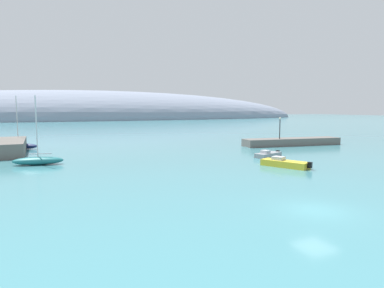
# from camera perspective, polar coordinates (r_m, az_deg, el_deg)

# --- Properties ---
(water) EXTENTS (600.00, 600.00, 0.00)m
(water) POSITION_cam_1_polar(r_m,az_deg,el_deg) (23.77, 20.29, -10.54)
(water) COLOR teal
(water) RESTS_ON ground
(breakwater_rocks) EXTENTS (18.85, 5.77, 1.31)m
(breakwater_rocks) POSITION_cam_1_polar(r_m,az_deg,el_deg) (63.55, 16.64, 0.37)
(breakwater_rocks) COLOR #66605B
(breakwater_rocks) RESTS_ON ground
(distant_ridge) EXTENTS (306.66, 74.84, 36.22)m
(distant_ridge) POSITION_cam_1_polar(r_m,az_deg,el_deg) (223.11, -16.07, 4.08)
(distant_ridge) COLOR gray
(distant_ridge) RESTS_ON ground
(sailboat_teal_near_shore) EXTENTS (5.92, 2.78, 8.18)m
(sailboat_teal_near_shore) POSITION_cam_1_polar(r_m,az_deg,el_deg) (43.76, -24.72, -2.53)
(sailboat_teal_near_shore) COLOR #1E6B70
(sailboat_teal_near_shore) RESTS_ON water
(sailboat_navy_mid_mooring) EXTENTS (6.54, 4.40, 8.74)m
(sailboat_navy_mid_mooring) POSITION_cam_1_polar(r_m,az_deg,el_deg) (62.19, -27.42, -0.27)
(sailboat_navy_mid_mooring) COLOR navy
(sailboat_navy_mid_mooring) RESTS_ON water
(motorboat_yellow_foreground) EXTENTS (3.76, 5.77, 1.13)m
(motorboat_yellow_foreground) POSITION_cam_1_polar(r_m,az_deg,el_deg) (39.80, 15.49, -3.19)
(motorboat_yellow_foreground) COLOR yellow
(motorboat_yellow_foreground) RESTS_ON water
(motorboat_grey_alongside_breakwater) EXTENTS (4.87, 2.95, 1.01)m
(motorboat_grey_alongside_breakwater) POSITION_cam_1_polar(r_m,az_deg,el_deg) (47.24, 12.81, -1.77)
(motorboat_grey_alongside_breakwater) COLOR gray
(motorboat_grey_alongside_breakwater) RESTS_ON water
(harbor_lamp_post) EXTENTS (0.36, 0.36, 3.82)m
(harbor_lamp_post) POSITION_cam_1_polar(r_m,az_deg,el_deg) (61.12, 14.73, 3.07)
(harbor_lamp_post) COLOR black
(harbor_lamp_post) RESTS_ON breakwater_rocks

